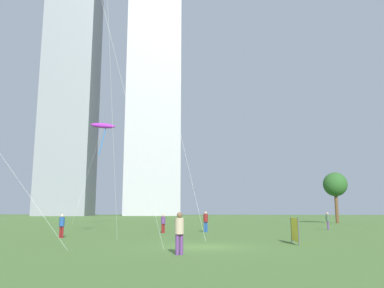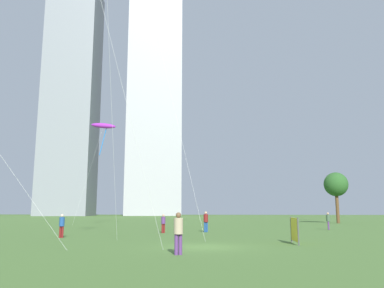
{
  "view_description": "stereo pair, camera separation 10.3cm",
  "coord_description": "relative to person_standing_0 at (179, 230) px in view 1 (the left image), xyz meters",
  "views": [
    {
      "loc": [
        1.57,
        -21.25,
        1.95
      ],
      "look_at": [
        -1.65,
        9.83,
        7.27
      ],
      "focal_mm": 36.27,
      "sensor_mm": 36.0,
      "label": 1
    },
    {
      "loc": [
        1.67,
        -21.24,
        1.95
      ],
      "look_at": [
        -1.65,
        9.83,
        7.27
      ],
      "focal_mm": 36.27,
      "sensor_mm": 36.0,
      "label": 2
    }
  ],
  "objects": [
    {
      "name": "person_standing_0",
      "position": [
        0.0,
        0.0,
        0.0
      ],
      "size": [
        0.41,
        0.41,
        1.84
      ],
      "rotation": [
        0.0,
        0.0,
        3.56
      ],
      "color": "#593372",
      "rests_on": "ground"
    },
    {
      "name": "person_standing_4",
      "position": [
        -0.05,
        17.76,
        -0.02
      ],
      "size": [
        0.4,
        0.4,
        1.81
      ],
      "rotation": [
        0.0,
        0.0,
        0.3
      ],
      "color": "#1E478C",
      "rests_on": "ground"
    },
    {
      "name": "ground",
      "position": [
        0.8,
        3.83,
        -1.07
      ],
      "size": [
        280.0,
        280.0,
        0.0
      ],
      "primitive_type": "plane",
      "color": "#476B30"
    },
    {
      "name": "distant_highrise_0",
      "position": [
        -53.94,
        109.66,
        40.04
      ],
      "size": [
        19.16,
        18.47,
        82.22
      ],
      "primitive_type": "cube",
      "rotation": [
        0.0,
        0.0,
        0.14
      ],
      "color": "gray",
      "rests_on": "ground"
    },
    {
      "name": "person_standing_5",
      "position": [
        -9.76,
        9.61,
        -0.11
      ],
      "size": [
        0.37,
        0.37,
        1.65
      ],
      "rotation": [
        0.0,
        0.0,
        3.14
      ],
      "color": "maroon",
      "rests_on": "ground"
    },
    {
      "name": "event_banner",
      "position": [
        5.98,
        6.3,
        -0.26
      ],
      "size": [
        0.16,
        2.21,
        1.54
      ],
      "color": "#4C4C4C",
      "rests_on": "ground"
    },
    {
      "name": "person_standing_3",
      "position": [
        11.8,
        23.15,
        -0.08
      ],
      "size": [
        0.38,
        0.38,
        1.7
      ],
      "rotation": [
        0.0,
        0.0,
        4.44
      ],
      "color": "#593372",
      "rests_on": "ground"
    },
    {
      "name": "kite_flying_3",
      "position": [
        -15.39,
        33.68,
        12.38
      ],
      "size": [
        4.83,
        2.31,
        13.98
      ],
      "color": "silver",
      "rests_on": "ground"
    },
    {
      "name": "person_standing_2",
      "position": [
        -3.59,
        16.07,
        -0.15
      ],
      "size": [
        0.35,
        0.35,
        1.58
      ],
      "rotation": [
        0.0,
        0.0,
        0.44
      ],
      "color": "maroon",
      "rests_on": "ground"
    },
    {
      "name": "park_tree_0",
      "position": [
        17.78,
        42.92,
        4.6
      ],
      "size": [
        3.52,
        3.52,
        7.53
      ],
      "color": "brown",
      "rests_on": "ground"
    },
    {
      "name": "distant_highrise_1",
      "position": [
        -26.89,
        122.46,
        46.52
      ],
      "size": [
        23.99,
        29.21,
        95.18
      ],
      "primitive_type": "cube",
      "rotation": [
        0.0,
        0.0,
        0.21
      ],
      "color": "#A8A8AD",
      "rests_on": "ground"
    }
  ]
}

